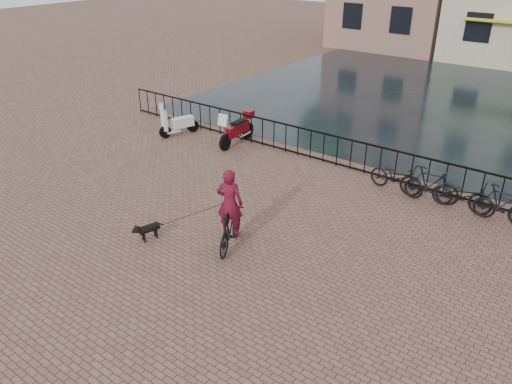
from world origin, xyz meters
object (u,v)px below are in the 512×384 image
Objects in this scene: dog at (149,230)px; scooter at (178,117)px; cyclist at (230,214)px; motorcycle at (237,126)px.

scooter reaches higher than dog.
cyclist is 6.78m from motorcycle.
scooter is at bearing -59.15° from cyclist.
dog is (-1.79, -0.96, -0.65)m from cyclist.
cyclist is at bearing -56.82° from motorcycle.
cyclist is 1.55× the size of scooter.
scooter is (-6.49, 4.77, -0.22)m from cyclist.
scooter is at bearing 145.88° from dog.
motorcycle is (-4.16, 5.36, -0.22)m from cyclist.
motorcycle is at bearing -75.03° from cyclist.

